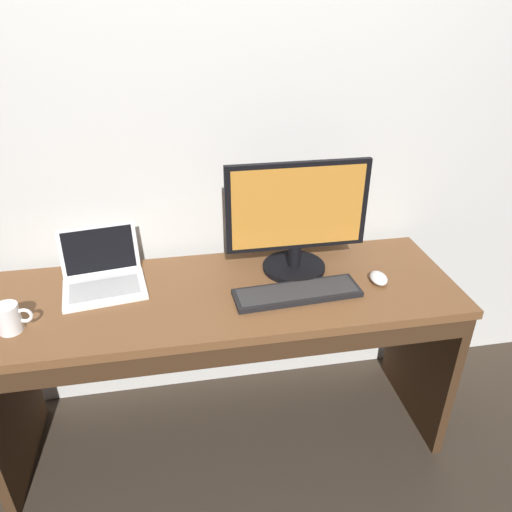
# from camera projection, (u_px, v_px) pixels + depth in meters

# --- Properties ---
(ground_plane) EXTENTS (14.00, 14.00, 0.00)m
(ground_plane) POSITION_uv_depth(u_px,v_px,m) (231.00, 431.00, 2.24)
(ground_plane) COLOR #382D23
(back_wall) EXTENTS (3.97, 0.04, 3.29)m
(back_wall) POSITION_uv_depth(u_px,v_px,m) (206.00, 39.00, 1.77)
(back_wall) COLOR silver
(back_wall) RESTS_ON ground
(desk) EXTENTS (1.81, 0.60, 0.78)m
(desk) POSITION_uv_depth(u_px,v_px,m) (227.00, 332.00, 1.94)
(desk) COLOR brown
(desk) RESTS_ON ground
(laptop_white) EXTENTS (0.34, 0.31, 0.21)m
(laptop_white) POSITION_uv_depth(u_px,v_px,m) (103.00, 279.00, 1.86)
(laptop_white) COLOR white
(laptop_white) RESTS_ON desk
(external_monitor) EXTENTS (0.56, 0.26, 0.46)m
(external_monitor) POSITION_uv_depth(u_px,v_px,m) (297.00, 221.00, 1.88)
(external_monitor) COLOR black
(external_monitor) RESTS_ON desk
(wired_keyboard) EXTENTS (0.49, 0.17, 0.02)m
(wired_keyboard) POSITION_uv_depth(u_px,v_px,m) (297.00, 293.00, 1.82)
(wired_keyboard) COLOR black
(wired_keyboard) RESTS_ON desk
(computer_mouse) EXTENTS (0.08, 0.11, 0.03)m
(computer_mouse) POSITION_uv_depth(u_px,v_px,m) (379.00, 278.00, 1.90)
(computer_mouse) COLOR white
(computer_mouse) RESTS_ON desk
(coffee_mug) EXTENTS (0.12, 0.08, 0.10)m
(coffee_mug) POSITION_uv_depth(u_px,v_px,m) (9.00, 318.00, 1.62)
(coffee_mug) COLOR white
(coffee_mug) RESTS_ON desk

